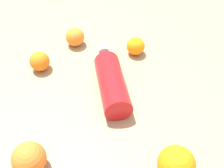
# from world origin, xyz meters

# --- Properties ---
(ground_plane) EXTENTS (2.40, 2.40, 0.00)m
(ground_plane) POSITION_xyz_m (0.00, 0.00, 0.00)
(ground_plane) COLOR #9E7F60
(water_bottle) EXTENTS (0.10, 0.28, 0.08)m
(water_bottle) POSITION_xyz_m (0.03, 0.01, 0.04)
(water_bottle) COLOR red
(water_bottle) RESTS_ON ground_plane
(orange_0) EXTENTS (0.08, 0.08, 0.08)m
(orange_0) POSITION_xyz_m (-0.04, 0.32, 0.04)
(orange_0) COLOR orange
(orange_0) RESTS_ON ground_plane
(orange_1) EXTENTS (0.07, 0.07, 0.07)m
(orange_1) POSITION_xyz_m (0.09, -0.23, 0.03)
(orange_1) COLOR orange
(orange_1) RESTS_ON ground_plane
(orange_2) EXTENTS (0.06, 0.06, 0.06)m
(orange_2) POSITION_xyz_m (-0.10, -0.13, 0.03)
(orange_2) COLOR orange
(orange_2) RESTS_ON ground_plane
(orange_3) EXTENTS (0.08, 0.08, 0.08)m
(orange_3) POSITION_xyz_m (0.27, 0.21, 0.04)
(orange_3) COLOR orange
(orange_3) RESTS_ON ground_plane
(orange_4) EXTENTS (0.06, 0.06, 0.06)m
(orange_4) POSITION_xyz_m (0.22, -0.13, 0.03)
(orange_4) COLOR orange
(orange_4) RESTS_ON ground_plane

